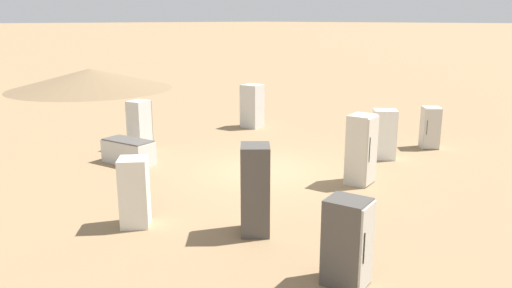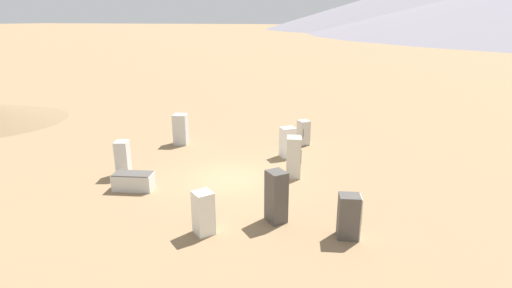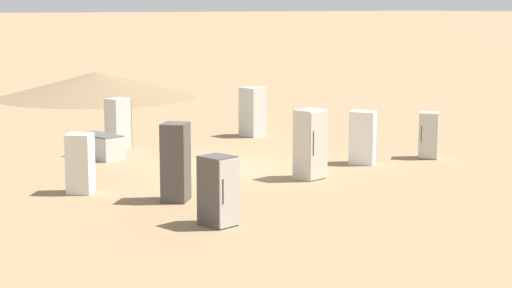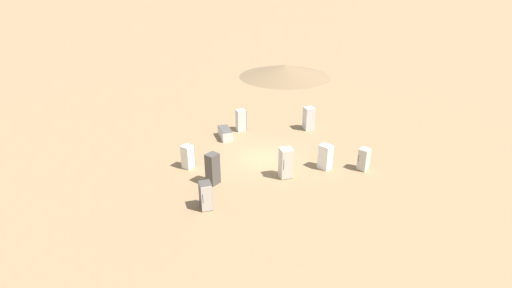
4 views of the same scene
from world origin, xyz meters
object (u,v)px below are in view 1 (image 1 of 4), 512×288
Objects in this scene: discarded_fridge_4 at (140,125)px; discarded_fridge_6 at (361,150)px; discarded_fridge_2 at (129,151)px; discarded_fridge_7 at (135,192)px; discarded_fridge_5 at (255,189)px; discarded_fridge_0 at (252,106)px; discarded_fridge_1 at (430,128)px; discarded_fridge_8 at (347,242)px; discarded_fridge_3 at (384,134)px.

discarded_fridge_6 is at bearing -1.75° from discarded_fridge_4.
discarded_fridge_7 reaches higher than discarded_fridge_2.
discarded_fridge_7 is (-1.79, -5.85, -0.19)m from discarded_fridge_6.
discarded_fridge_5 is 1.26× the size of discarded_fridge_7.
discarded_fridge_2 is at bearing 100.73° from discarded_fridge_7.
discarded_fridge_0 is at bearing -123.63° from discarded_fridge_6.
discarded_fridge_4 is at bearing -145.75° from discarded_fridge_2.
discarded_fridge_4 is 0.88× the size of discarded_fridge_5.
discarded_fridge_4 is at bearing 96.90° from discarded_fridge_7.
discarded_fridge_4 reaches higher than discarded_fridge_7.
discarded_fridge_2 is at bearing 126.48° from discarded_fridge_5.
discarded_fridge_5 reaches higher than discarded_fridge_0.
discarded_fridge_5 is at bearing -13.56° from discarded_fridge_7.
discarded_fridge_4 reaches higher than discarded_fridge_1.
discarded_fridge_4 is at bearing 118.87° from discarded_fridge_5.
discarded_fridge_8 is at bearing 66.65° from discarded_fridge_1.
discarded_fridge_5 is at bearing 70.10° from discarded_fridge_2.
discarded_fridge_6 is (0.50, -4.94, 0.23)m from discarded_fridge_1.
discarded_fridge_8 is at bearing -101.72° from discarded_fridge_3.
discarded_fridge_8 reaches higher than discarded_fridge_2.
discarded_fridge_0 is 1.23× the size of discarded_fridge_1.
discarded_fridge_8 is at bearing -139.56° from discarded_fridge_0.
discarded_fridge_5 is at bearing -33.18° from discarded_fridge_4.
discarded_fridge_3 is (6.34, -0.31, -0.09)m from discarded_fridge_0.
discarded_fridge_3 is (-0.40, -2.30, 0.08)m from discarded_fridge_1.
discarded_fridge_1 is 9.26m from discarded_fridge_5.
discarded_fridge_2 is 7.06m from discarded_fridge_6.
discarded_fridge_0 is at bearing 71.46° from discarded_fridge_7.
discarded_fridge_2 is 6.52m from discarded_fridge_5.
discarded_fridge_8 is (10.11, -7.60, -0.12)m from discarded_fridge_0.
discarded_fridge_2 is (1.11, -6.39, -0.51)m from discarded_fridge_0.
discarded_fridge_7 is (5.46, -8.80, -0.12)m from discarded_fridge_0.
discarded_fridge_4 is at bearing 165.00° from discarded_fridge_0.
discarded_fridge_5 reaches higher than discarded_fridge_2.
discarded_fridge_3 is 1.05× the size of discarded_fridge_8.
discarded_fridge_4 is 6.75m from discarded_fridge_7.
discarded_fridge_0 is at bearing 90.12° from discarded_fridge_5.
discarded_fridge_0 is 6.35m from discarded_fridge_3.
discarded_fridge_0 is 7.83m from discarded_fridge_6.
discarded_fridge_3 is 0.95× the size of discarded_fridge_4.
discarded_fridge_3 is (5.23, 6.08, 0.42)m from discarded_fridge_2.
discarded_fridge_8 is (2.87, -4.65, -0.19)m from discarded_fridge_6.
discarded_fridge_1 is 9.97m from discarded_fridge_4.
discarded_fridge_6 is 5.47m from discarded_fridge_8.
discarded_fridge_5 is (6.44, -0.84, 0.58)m from discarded_fridge_2.
discarded_fridge_4 is (-1.32, 1.25, 0.46)m from discarded_fridge_2.
discarded_fridge_7 is (-1.29, -10.79, 0.04)m from discarded_fridge_1.
discarded_fridge_6 is at bearing -124.76° from discarded_fridge_0.
discarded_fridge_0 is 1.17× the size of discarded_fridge_7.
discarded_fridge_1 is at bearing 27.57° from discarded_fridge_4.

